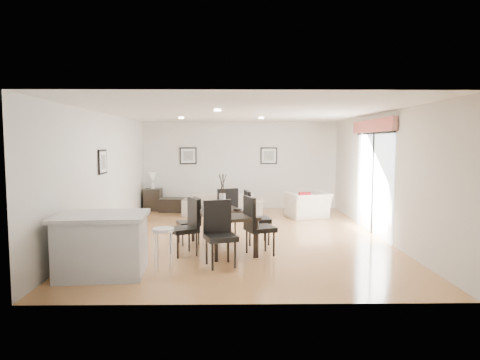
{
  "coord_description": "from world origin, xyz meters",
  "views": [
    {
      "loc": [
        -0.19,
        -9.29,
        2.05
      ],
      "look_at": [
        -0.05,
        0.4,
        1.21
      ],
      "focal_mm": 32.0,
      "sensor_mm": 36.0,
      "label": 1
    }
  ],
  "objects_px": {
    "dining_chair_wfar": "(192,218)",
    "dining_chair_head": "(219,229)",
    "coffee_table": "(177,205)",
    "side_table": "(153,199)",
    "dining_table": "(222,215)",
    "dining_chair_wnear": "(188,223)",
    "dining_chair_foot": "(226,210)",
    "bar_stool": "(163,235)",
    "sofa": "(223,203)",
    "dining_chair_enear": "(255,223)",
    "kitchen_island": "(102,244)",
    "armchair": "(308,205)",
    "dining_chair_efar": "(253,214)"
  },
  "relations": [
    {
      "from": "sofa",
      "to": "coffee_table",
      "type": "xyz_separation_m",
      "value": [
        -1.4,
        0.62,
        -0.13
      ]
    },
    {
      "from": "sofa",
      "to": "dining_chair_enear",
      "type": "xyz_separation_m",
      "value": [
        0.7,
        -4.38,
        0.28
      ]
    },
    {
      "from": "dining_chair_foot",
      "to": "kitchen_island",
      "type": "bearing_deg",
      "value": 30.78
    },
    {
      "from": "dining_chair_wfar",
      "to": "dining_chair_foot",
      "type": "bearing_deg",
      "value": 112.2
    },
    {
      "from": "side_table",
      "to": "dining_chair_wnear",
      "type": "bearing_deg",
      "value": -72.65
    },
    {
      "from": "dining_chair_wnear",
      "to": "dining_chair_wfar",
      "type": "bearing_deg",
      "value": 152.61
    },
    {
      "from": "dining_table",
      "to": "dining_chair_enear",
      "type": "height_order",
      "value": "dining_chair_enear"
    },
    {
      "from": "coffee_table",
      "to": "kitchen_island",
      "type": "bearing_deg",
      "value": -88.99
    },
    {
      "from": "dining_table",
      "to": "dining_chair_efar",
      "type": "relative_size",
      "value": 1.79
    },
    {
      "from": "dining_chair_efar",
      "to": "dining_chair_foot",
      "type": "bearing_deg",
      "value": 32.78
    },
    {
      "from": "sofa",
      "to": "dining_chair_wnear",
      "type": "relative_size",
      "value": 2.17
    },
    {
      "from": "dining_chair_wnear",
      "to": "dining_chair_head",
      "type": "distance_m",
      "value": 0.91
    },
    {
      "from": "coffee_table",
      "to": "side_table",
      "type": "xyz_separation_m",
      "value": [
        -0.76,
        0.25,
        0.13
      ]
    },
    {
      "from": "dining_chair_efar",
      "to": "kitchen_island",
      "type": "height_order",
      "value": "dining_chair_efar"
    },
    {
      "from": "bar_stool",
      "to": "side_table",
      "type": "bearing_deg",
      "value": 102.06
    },
    {
      "from": "dining_chair_wnear",
      "to": "side_table",
      "type": "xyz_separation_m",
      "value": [
        -1.62,
        5.18,
        -0.25
      ]
    },
    {
      "from": "dining_chair_wfar",
      "to": "side_table",
      "type": "height_order",
      "value": "dining_chair_wfar"
    },
    {
      "from": "dining_table",
      "to": "side_table",
      "type": "distance_m",
      "value": 5.3
    },
    {
      "from": "armchair",
      "to": "dining_chair_efar",
      "type": "distance_m",
      "value": 3.41
    },
    {
      "from": "armchair",
      "to": "coffee_table",
      "type": "xyz_separation_m",
      "value": [
        -3.72,
        1.13,
        -0.15
      ]
    },
    {
      "from": "kitchen_island",
      "to": "side_table",
      "type": "bearing_deg",
      "value": 89.31
    },
    {
      "from": "sofa",
      "to": "armchair",
      "type": "height_order",
      "value": "armchair"
    },
    {
      "from": "side_table",
      "to": "kitchen_island",
      "type": "xyz_separation_m",
      "value": [
        0.42,
        -6.41,
        0.15
      ]
    },
    {
      "from": "sofa",
      "to": "side_table",
      "type": "height_order",
      "value": "side_table"
    },
    {
      "from": "sofa",
      "to": "kitchen_island",
      "type": "height_order",
      "value": "kitchen_island"
    },
    {
      "from": "dining_chair_wnear",
      "to": "dining_chair_head",
      "type": "bearing_deg",
      "value": 13.38
    },
    {
      "from": "coffee_table",
      "to": "side_table",
      "type": "relative_size",
      "value": 1.5
    },
    {
      "from": "dining_chair_wfar",
      "to": "dining_chair_foot",
      "type": "distance_m",
      "value": 0.91
    },
    {
      "from": "dining_chair_wnear",
      "to": "bar_stool",
      "type": "xyz_separation_m",
      "value": [
        -0.25,
        -1.23,
        0.05
      ]
    },
    {
      "from": "kitchen_island",
      "to": "dining_chair_foot",
      "type": "bearing_deg",
      "value": 51.09
    },
    {
      "from": "dining_chair_enear",
      "to": "bar_stool",
      "type": "distance_m",
      "value": 1.88
    },
    {
      "from": "sofa",
      "to": "side_table",
      "type": "relative_size",
      "value": 3.39
    },
    {
      "from": "sofa",
      "to": "bar_stool",
      "type": "bearing_deg",
      "value": 85.69
    },
    {
      "from": "kitchen_island",
      "to": "bar_stool",
      "type": "bearing_deg",
      "value": -4.45
    },
    {
      "from": "armchair",
      "to": "side_table",
      "type": "bearing_deg",
      "value": -33.41
    },
    {
      "from": "kitchen_island",
      "to": "dining_chair_wfar",
      "type": "bearing_deg",
      "value": 55.81
    },
    {
      "from": "dining_chair_head",
      "to": "dining_chair_wfar",
      "type": "bearing_deg",
      "value": 93.23
    },
    {
      "from": "dining_chair_enear",
      "to": "dining_chair_efar",
      "type": "bearing_deg",
      "value": -18.58
    },
    {
      "from": "dining_chair_head",
      "to": "dining_chair_wnear",
      "type": "bearing_deg",
      "value": 113.12
    },
    {
      "from": "side_table",
      "to": "bar_stool",
      "type": "distance_m",
      "value": 6.56
    },
    {
      "from": "dining_chair_foot",
      "to": "bar_stool",
      "type": "xyz_separation_m",
      "value": [
        -0.91,
        -2.71,
        0.03
      ]
    },
    {
      "from": "bar_stool",
      "to": "dining_chair_wnear",
      "type": "bearing_deg",
      "value": 78.51
    },
    {
      "from": "armchair",
      "to": "dining_chair_efar",
      "type": "relative_size",
      "value": 0.98
    },
    {
      "from": "dining_chair_head",
      "to": "dining_chair_foot",
      "type": "distance_m",
      "value": 2.17
    },
    {
      "from": "dining_chair_wfar",
      "to": "dining_chair_head",
      "type": "distance_m",
      "value": 1.66
    },
    {
      "from": "side_table",
      "to": "bar_stool",
      "type": "relative_size",
      "value": 0.9
    },
    {
      "from": "coffee_table",
      "to": "dining_chair_wfar",
      "type": "bearing_deg",
      "value": -73.95
    },
    {
      "from": "dining_table",
      "to": "dining_chair_wnear",
      "type": "height_order",
      "value": "dining_chair_wnear"
    },
    {
      "from": "dining_chair_wfar",
      "to": "dining_chair_enear",
      "type": "height_order",
      "value": "dining_chair_enear"
    },
    {
      "from": "dining_chair_efar",
      "to": "bar_stool",
      "type": "bearing_deg",
      "value": 136.11
    }
  ]
}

